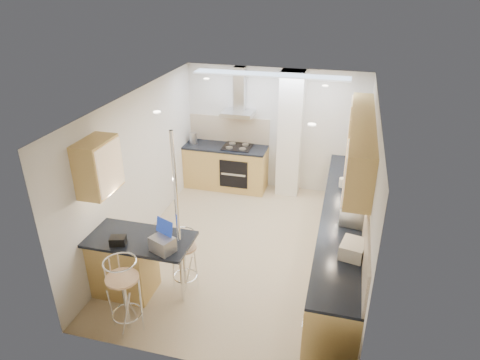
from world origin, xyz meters
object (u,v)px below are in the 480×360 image
(microwave, at_px, (355,212))
(laptop, at_px, (162,244))
(bread_bin, at_px, (353,249))
(bar_stool_end, at_px, (184,261))
(bar_stool_near, at_px, (125,295))

(microwave, distance_m, laptop, 2.72)
(microwave, xyz_separation_m, bread_bin, (-0.01, -0.87, -0.05))
(laptop, height_order, bread_bin, laptop)
(laptop, relative_size, bar_stool_end, 0.31)
(microwave, height_order, bread_bin, microwave)
(laptop, xyz_separation_m, bar_stool_near, (-0.35, -0.46, -0.51))
(bar_stool_near, relative_size, bread_bin, 2.91)
(laptop, distance_m, bar_stool_near, 0.77)
(microwave, distance_m, bar_stool_end, 2.52)
(laptop, bearing_deg, bread_bin, 36.31)
(bar_stool_end, distance_m, bread_bin, 2.31)
(bar_stool_end, relative_size, bread_bin, 2.61)
(bar_stool_near, bearing_deg, bar_stool_end, 83.03)
(bar_stool_near, bearing_deg, laptop, 70.92)
(laptop, relative_size, bread_bin, 0.80)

